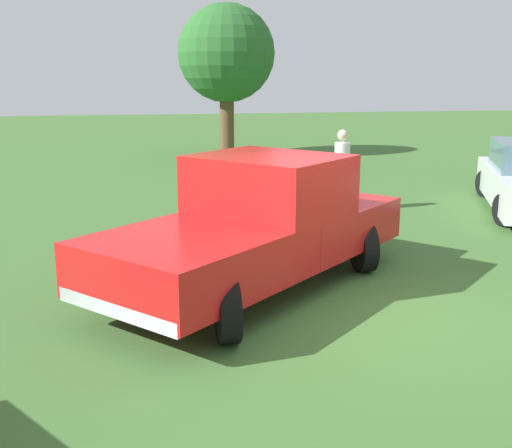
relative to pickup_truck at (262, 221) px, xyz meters
name	(u,v)px	position (x,y,z in m)	size (l,w,h in m)	color
ground_plane	(346,308)	(-1.02, -0.86, -0.91)	(80.00, 80.00, 0.00)	#3D662D
pickup_truck	(262,221)	(0.00, 0.00, 0.00)	(4.68, 4.91, 1.78)	black
person_bystander	(342,165)	(4.44, -2.64, 0.06)	(0.40, 0.40, 1.72)	#7A6B51
tree_back_right	(226,54)	(14.21, -1.69, 2.61)	(3.37, 3.37, 5.24)	brown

